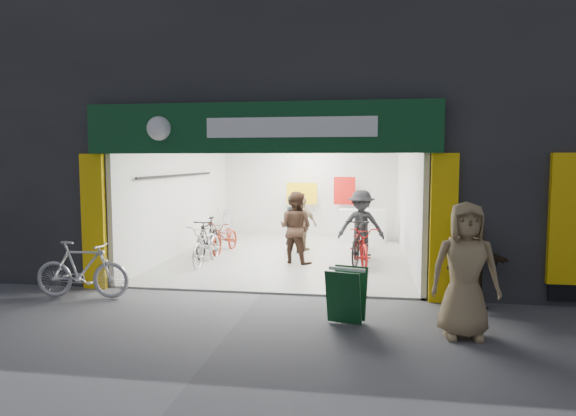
% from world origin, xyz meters
% --- Properties ---
extents(ground, '(60.00, 60.00, 0.00)m').
position_xyz_m(ground, '(0.00, 0.00, 0.00)').
color(ground, '#56565B').
rests_on(ground, ground).
extents(building, '(17.00, 10.27, 8.00)m').
position_xyz_m(building, '(0.91, 4.99, 4.31)').
color(building, '#232326').
rests_on(building, ground).
extents(bike_left_front, '(0.67, 1.87, 0.98)m').
position_xyz_m(bike_left_front, '(-1.80, 2.42, 0.49)').
color(bike_left_front, '#ACACB0').
rests_on(bike_left_front, ground).
extents(bike_left_midfront, '(0.52, 1.70, 1.02)m').
position_xyz_m(bike_left_midfront, '(-2.10, 3.41, 0.51)').
color(bike_left_midfront, black).
rests_on(bike_left_midfront, ground).
extents(bike_left_midback, '(0.75, 1.69, 0.86)m').
position_xyz_m(bike_left_midback, '(-1.80, 4.00, 0.43)').
color(bike_left_midback, maroon).
rests_on(bike_left_midback, ground).
extents(bike_left_back, '(0.62, 1.78, 1.05)m').
position_xyz_m(bike_left_back, '(-2.48, 6.61, 0.53)').
color(bike_left_back, silver).
rests_on(bike_left_back, ground).
extents(bike_right_front, '(0.89, 2.01, 1.17)m').
position_xyz_m(bike_right_front, '(1.80, 2.98, 0.58)').
color(bike_right_front, black).
rests_on(bike_right_front, ground).
extents(bike_right_mid, '(0.96, 1.91, 0.96)m').
position_xyz_m(bike_right_mid, '(1.80, 2.87, 0.48)').
color(bike_right_mid, '#9B0F0E').
rests_on(bike_right_mid, ground).
extents(bike_right_back, '(0.74, 1.60, 0.93)m').
position_xyz_m(bike_right_back, '(1.80, 4.62, 0.46)').
color(bike_right_back, '#AFB0B4').
rests_on(bike_right_back, ground).
extents(parked_bike, '(1.75, 0.61, 1.04)m').
position_xyz_m(parked_bike, '(-3.11, -0.76, 0.52)').
color(parked_bike, '#B6B5BB').
rests_on(parked_bike, ground).
extents(customer_a, '(0.69, 0.67, 1.59)m').
position_xyz_m(customer_a, '(0.06, 4.01, 0.80)').
color(customer_a, black).
rests_on(customer_a, ground).
extents(customer_b, '(1.03, 0.92, 1.75)m').
position_xyz_m(customer_b, '(0.26, 2.85, 0.87)').
color(customer_b, '#372319').
rests_on(customer_b, ground).
extents(customer_c, '(1.14, 0.66, 1.75)m').
position_xyz_m(customer_c, '(1.80, 3.45, 0.88)').
color(customer_c, black).
rests_on(customer_c, ground).
extents(customer_d, '(0.96, 0.72, 1.51)m').
position_xyz_m(customer_d, '(0.21, 4.56, 0.75)').
color(customer_d, '#937955').
rests_on(customer_d, ground).
extents(pedestrian_near, '(0.95, 0.64, 1.91)m').
position_xyz_m(pedestrian_near, '(3.30, -1.86, 0.95)').
color(pedestrian_near, '#8E7853').
rests_on(pedestrian_near, ground).
extents(pedestrian_far, '(1.35, 1.22, 1.49)m').
position_xyz_m(pedestrian_far, '(3.66, -0.49, 0.75)').
color(pedestrian_far, '#392819').
rests_on(pedestrian_far, ground).
extents(sandwich_board, '(0.65, 0.66, 0.83)m').
position_xyz_m(sandwich_board, '(1.65, -1.48, 0.45)').
color(sandwich_board, '#0F3C1B').
rests_on(sandwich_board, ground).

